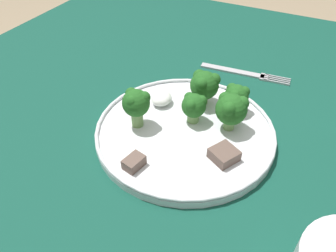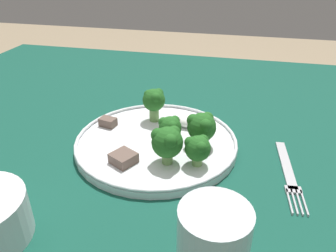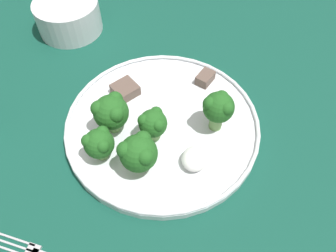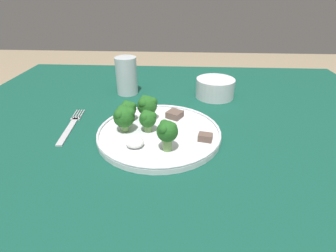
{
  "view_description": "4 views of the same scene",
  "coord_description": "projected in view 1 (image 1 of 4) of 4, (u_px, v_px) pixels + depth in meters",
  "views": [
    {
      "loc": [
        0.33,
        0.14,
        1.09
      ],
      "look_at": [
        -0.02,
        -0.04,
        0.75
      ],
      "focal_mm": 35.0,
      "sensor_mm": 36.0,
      "label": 1
    },
    {
      "loc": [
        -0.17,
        0.47,
        1.04
      ],
      "look_at": [
        -0.06,
        -0.0,
        0.77
      ],
      "focal_mm": 35.0,
      "sensor_mm": 36.0,
      "label": 2
    },
    {
      "loc": [
        -0.3,
        -0.13,
        1.13
      ],
      "look_at": [
        -0.04,
        -0.02,
        0.74
      ],
      "focal_mm": 35.0,
      "sensor_mm": 36.0,
      "label": 3
    },
    {
      "loc": [
        0.02,
        -0.55,
        1.04
      ],
      "look_at": [
        -0.01,
        -0.01,
        0.75
      ],
      "focal_mm": 28.0,
      "sensor_mm": 36.0,
      "label": 4
    }
  ],
  "objects": [
    {
      "name": "broccoli_floret_center_left",
      "position": [
        194.0,
        106.0,
        0.53
      ],
      "size": [
        0.04,
        0.04,
        0.05
      ],
      "color": "#709E56",
      "rests_on": "dinner_plate"
    },
    {
      "name": "broccoli_floret_near_rim_left",
      "position": [
        231.0,
        109.0,
        0.51
      ],
      "size": [
        0.05,
        0.05,
        0.06
      ],
      "color": "#709E56",
      "rests_on": "dinner_plate"
    },
    {
      "name": "broccoli_floret_center_back",
      "position": [
        204.0,
        85.0,
        0.56
      ],
      "size": [
        0.05,
        0.05,
        0.06
      ],
      "color": "#709E56",
      "rests_on": "dinner_plate"
    },
    {
      "name": "meat_slice_front_slice",
      "position": [
        225.0,
        153.0,
        0.48
      ],
      "size": [
        0.05,
        0.05,
        0.02
      ],
      "color": "brown",
      "rests_on": "dinner_plate"
    },
    {
      "name": "fork",
      "position": [
        244.0,
        73.0,
        0.68
      ],
      "size": [
        0.03,
        0.19,
        0.0
      ],
      "color": "#B2B2B7",
      "rests_on": "table"
    },
    {
      "name": "broccoli_floret_front_left",
      "position": [
        236.0,
        96.0,
        0.55
      ],
      "size": [
        0.04,
        0.04,
        0.05
      ],
      "color": "#709E56",
      "rests_on": "dinner_plate"
    },
    {
      "name": "meat_slice_middle_slice",
      "position": [
        134.0,
        162.0,
        0.47
      ],
      "size": [
        0.03,
        0.03,
        0.02
      ],
      "color": "brown",
      "rests_on": "dinner_plate"
    },
    {
      "name": "table",
      "position": [
        182.0,
        184.0,
        0.57
      ],
      "size": [
        1.26,
        1.16,
        0.72
      ],
      "color": "#114738",
      "rests_on": "ground_plane"
    },
    {
      "name": "sauce_dollop",
      "position": [
        162.0,
        98.0,
        0.58
      ],
      "size": [
        0.04,
        0.04,
        0.02
      ],
      "color": "white",
      "rests_on": "dinner_plate"
    },
    {
      "name": "dinner_plate",
      "position": [
        185.0,
        131.0,
        0.53
      ],
      "size": [
        0.29,
        0.29,
        0.02
      ],
      "color": "white",
      "rests_on": "table"
    },
    {
      "name": "broccoli_floret_back_left",
      "position": [
        136.0,
        103.0,
        0.51
      ],
      "size": [
        0.05,
        0.04,
        0.07
      ],
      "color": "#709E56",
      "rests_on": "dinner_plate"
    }
  ]
}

